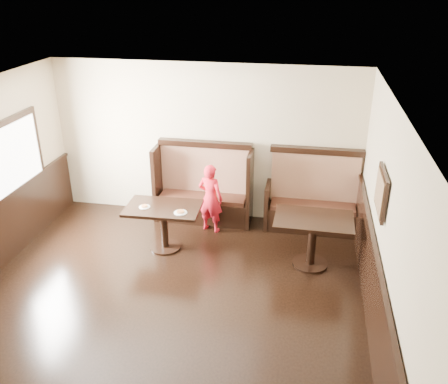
% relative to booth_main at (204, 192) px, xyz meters
% --- Properties ---
extents(ground, '(7.00, 7.00, 0.00)m').
position_rel_booth_main_xyz_m(ground, '(0.00, -3.30, -0.53)').
color(ground, black).
rests_on(ground, ground).
extents(room_shell, '(7.00, 7.00, 7.00)m').
position_rel_booth_main_xyz_m(room_shell, '(-0.30, -3.01, 0.14)').
color(room_shell, '#BEB089').
rests_on(room_shell, ground).
extents(booth_main, '(1.75, 0.72, 1.45)m').
position_rel_booth_main_xyz_m(booth_main, '(0.00, 0.00, 0.00)').
color(booth_main, black).
rests_on(booth_main, ground).
extents(booth_neighbor, '(1.65, 0.72, 1.45)m').
position_rel_booth_main_xyz_m(booth_neighbor, '(1.95, -0.00, -0.05)').
color(booth_neighbor, black).
rests_on(booth_neighbor, ground).
extents(table_main, '(1.21, 0.78, 0.76)m').
position_rel_booth_main_xyz_m(table_main, '(-0.41, -1.15, 0.05)').
color(table_main, black).
rests_on(table_main, ground).
extents(table_neighbor, '(1.18, 0.78, 0.81)m').
position_rel_booth_main_xyz_m(table_neighbor, '(1.96, -1.22, 0.08)').
color(table_neighbor, black).
rests_on(table_neighbor, ground).
extents(child, '(0.51, 0.40, 1.23)m').
position_rel_booth_main_xyz_m(child, '(0.21, -0.42, 0.09)').
color(child, red).
rests_on(child, ground).
extents(pizza_plate_left, '(0.18, 0.18, 0.03)m').
position_rel_booth_main_xyz_m(pizza_plate_left, '(-0.69, -1.22, 0.24)').
color(pizza_plate_left, white).
rests_on(pizza_plate_left, table_main).
extents(pizza_plate_right, '(0.21, 0.21, 0.04)m').
position_rel_booth_main_xyz_m(pizza_plate_right, '(-0.08, -1.31, 0.24)').
color(pizza_plate_right, white).
rests_on(pizza_plate_right, table_main).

